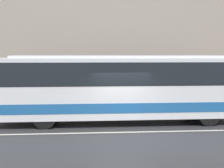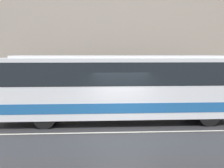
# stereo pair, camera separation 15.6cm
# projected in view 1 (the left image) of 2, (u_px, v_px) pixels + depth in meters

# --- Properties ---
(ground_plane) EXTENTS (60.00, 60.00, 0.00)m
(ground_plane) POSITION_uv_depth(u_px,v_px,m) (123.00, 132.00, 13.23)
(ground_plane) COLOR #2D2D30
(sidewalk) EXTENTS (60.00, 2.91, 0.18)m
(sidewalk) POSITION_uv_depth(u_px,v_px,m) (113.00, 108.00, 18.63)
(sidewalk) COLOR #A09E99
(sidewalk) RESTS_ON ground_plane
(building_facade) EXTENTS (60.00, 0.35, 11.84)m
(building_facade) POSITION_uv_depth(u_px,v_px,m) (111.00, 16.00, 19.69)
(building_facade) COLOR gray
(building_facade) RESTS_ON ground_plane
(lane_stripe) EXTENTS (54.00, 0.14, 0.01)m
(lane_stripe) POSITION_uv_depth(u_px,v_px,m) (123.00, 132.00, 13.23)
(lane_stripe) COLOR beige
(lane_stripe) RESTS_ON ground_plane
(transit_bus) EXTENTS (11.52, 2.49, 3.25)m
(transit_bus) POSITION_uv_depth(u_px,v_px,m) (118.00, 85.00, 15.04)
(transit_bus) COLOR silver
(transit_bus) RESTS_ON ground_plane
(pedestrian_waiting) EXTENTS (0.36, 0.36, 1.55)m
(pedestrian_waiting) POSITION_uv_depth(u_px,v_px,m) (148.00, 94.00, 18.98)
(pedestrian_waiting) COLOR #333338
(pedestrian_waiting) RESTS_ON sidewalk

